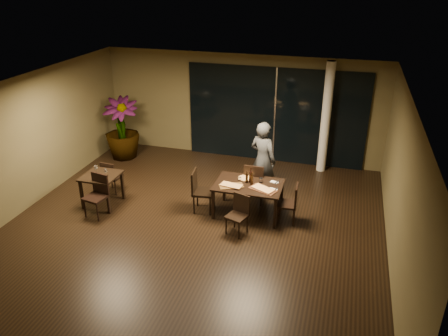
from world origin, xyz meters
TOP-DOWN VIEW (x-y plane):
  - ground at (0.00, 0.00)m, footprint 8.00×8.00m
  - wall_back at (0.00, 4.05)m, footprint 8.00×0.10m
  - wall_front at (0.00, -4.05)m, footprint 8.00×0.10m
  - wall_left at (-4.05, 0.00)m, footprint 0.10×8.00m
  - wall_right at (4.05, 0.00)m, footprint 0.10×8.00m
  - ceiling at (0.00, 0.00)m, footprint 8.00×8.00m
  - window_panel at (1.00, 3.96)m, footprint 5.00×0.06m
  - column at (2.40, 3.65)m, footprint 0.24×0.24m
  - main_table at (1.00, 0.80)m, footprint 1.50×1.00m
  - side_table at (-2.40, 0.30)m, footprint 0.80×0.80m
  - chair_main_far at (1.02, 1.33)m, footprint 0.47×0.47m
  - chair_main_near at (0.98, 0.02)m, footprint 0.50×0.50m
  - chair_main_left at (-0.10, 0.65)m, footprint 0.51×0.51m
  - chair_main_right at (1.96, 0.72)m, footprint 0.44×0.44m
  - chair_side_far at (-2.48, 0.85)m, footprint 0.42×0.42m
  - chair_side_near at (-2.24, -0.15)m, footprint 0.52×0.52m
  - diner at (1.11, 1.77)m, footprint 0.76×0.65m
  - potted_plant at (-3.27, 2.96)m, footprint 1.24×1.24m
  - pizza_board_left at (0.66, 0.59)m, footprint 0.59×0.48m
  - pizza_board_right at (1.36, 0.62)m, footprint 0.66×0.51m
  - oblong_pizza_left at (0.66, 0.59)m, footprint 0.48×0.28m
  - oblong_pizza_right at (1.36, 0.62)m, footprint 0.51×0.40m
  - round_pizza at (0.86, 1.06)m, footprint 0.32×0.32m
  - bottle_a at (0.94, 0.86)m, footprint 0.06×0.06m
  - bottle_b at (1.07, 0.79)m, footprint 0.06×0.06m
  - bottle_c at (1.02, 0.90)m, footprint 0.08×0.08m
  - tumbler_left at (0.77, 0.92)m, footprint 0.07×0.07m
  - tumbler_right at (1.24, 0.97)m, footprint 0.08×0.08m
  - napkin_near at (1.57, 0.68)m, footprint 0.20×0.14m
  - napkin_far at (1.53, 1.04)m, footprint 0.20×0.15m
  - wine_glass_a at (-2.54, 0.36)m, footprint 0.09×0.09m
  - wine_glass_b at (-2.25, 0.30)m, footprint 0.08×0.08m
  - side_napkin at (-2.31, 0.06)m, footprint 0.20×0.15m

SIDE VIEW (x-z plane):
  - ground at x=0.00m, z-range 0.00..0.00m
  - chair_side_far at x=-2.48m, z-range 0.05..0.89m
  - chair_main_near at x=0.98m, z-range 0.05..0.90m
  - chair_main_right at x=1.96m, z-range 0.05..0.95m
  - chair_side_near at x=-2.24m, z-range 0.06..1.03m
  - chair_main_left at x=-0.10m, z-range 0.06..1.05m
  - chair_main_far at x=1.02m, z-range 0.06..1.07m
  - side_table at x=-2.40m, z-range 0.25..1.00m
  - main_table at x=1.00m, z-range 0.30..1.05m
  - pizza_board_left at x=0.66m, z-range 0.75..0.76m
  - pizza_board_right at x=1.36m, z-range 0.75..0.76m
  - round_pizza at x=0.86m, z-range 0.75..0.76m
  - napkin_near at x=1.57m, z-range 0.75..0.76m
  - napkin_far at x=1.53m, z-range 0.75..0.76m
  - side_napkin at x=-2.31m, z-range 0.75..0.76m
  - oblong_pizza_left at x=0.66m, z-range 0.77..0.78m
  - oblong_pizza_right at x=1.36m, z-range 0.77..0.78m
  - tumbler_left at x=0.77m, z-range 0.75..0.83m
  - tumbler_right at x=1.24m, z-range 0.75..0.85m
  - wine_glass_b at x=-2.25m, z-range 0.75..0.92m
  - wine_glass_a at x=-2.54m, z-range 0.75..0.95m
  - bottle_a at x=0.94m, z-range 0.75..1.02m
  - potted_plant at x=-3.27m, z-range 0.00..1.78m
  - bottle_b at x=1.07m, z-range 0.75..1.04m
  - bottle_c at x=1.02m, z-range 0.75..1.10m
  - diner at x=1.11m, z-range 0.00..1.89m
  - window_panel at x=1.00m, z-range 0.00..2.70m
  - wall_back at x=0.00m, z-range 0.00..3.00m
  - wall_front at x=0.00m, z-range 0.00..3.00m
  - wall_left at x=-4.05m, z-range 0.00..3.00m
  - wall_right at x=4.05m, z-range 0.00..3.00m
  - column at x=2.40m, z-range 0.00..3.00m
  - ceiling at x=0.00m, z-range 3.00..3.04m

